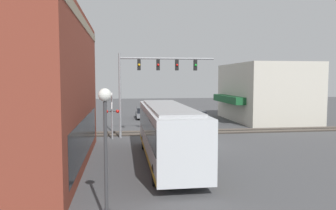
{
  "coord_description": "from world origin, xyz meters",
  "views": [
    {
      "loc": [
        -23.51,
        5.44,
        4.93
      ],
      "look_at": [
        5.22,
        1.39,
        2.63
      ],
      "focal_mm": 35.0,
      "sensor_mm": 36.0,
      "label": 1
    }
  ],
  "objects": [
    {
      "name": "ground_plane",
      "position": [
        0.0,
        0.0,
        0.0
      ],
      "size": [
        120.0,
        120.0,
        0.0
      ],
      "primitive_type": "plane",
      "color": "#4C4C4F"
    },
    {
      "name": "traffic_signal_gantry",
      "position": [
        3.98,
        3.0,
        5.36
      ],
      "size": [
        0.42,
        8.1,
        7.07
      ],
      "color": "gray",
      "rests_on": "ground"
    },
    {
      "name": "parked_car_black",
      "position": [
        11.24,
        -2.6,
        0.71
      ],
      "size": [
        4.62,
        1.82,
        1.53
      ],
      "color": "black",
      "rests_on": "ground"
    },
    {
      "name": "city_bus",
      "position": [
        -4.57,
        2.8,
        1.87
      ],
      "size": [
        12.0,
        2.59,
        3.38
      ],
      "color": "silver",
      "rests_on": "ground"
    },
    {
      "name": "parked_car_grey",
      "position": [
        17.39,
        2.8,
        0.66
      ],
      "size": [
        4.55,
        1.82,
        1.4
      ],
      "color": "slate",
      "rests_on": "ground"
    },
    {
      "name": "pedestrian_near_bus",
      "position": [
        -6.38,
        0.62,
        0.83
      ],
      "size": [
        0.34,
        0.34,
        1.64
      ],
      "color": "#2D3351",
      "rests_on": "ground"
    },
    {
      "name": "crossing_signal",
      "position": [
        3.47,
        6.26,
        2.3
      ],
      "size": [
        1.41,
        1.18,
        3.81
      ],
      "color": "gray",
      "rests_on": "ground"
    },
    {
      "name": "shop_building",
      "position": [
        13.47,
        -11.45,
        3.36
      ],
      "size": [
        12.07,
        9.17,
        6.74
      ],
      "color": "beige",
      "rests_on": "ground"
    },
    {
      "name": "rail_track_near",
      "position": [
        6.0,
        0.0,
        0.03
      ],
      "size": [
        2.6,
        60.0,
        0.15
      ],
      "color": "#332D28",
      "rests_on": "ground"
    },
    {
      "name": "streetlamp",
      "position": [
        -12.53,
        6.0,
        2.77
      ],
      "size": [
        0.44,
        0.44,
        4.63
      ],
      "color": "#38383A",
      "rests_on": "ground"
    }
  ]
}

